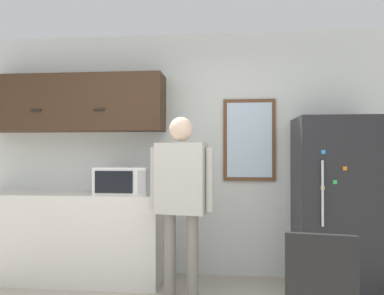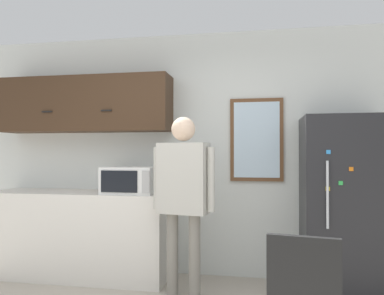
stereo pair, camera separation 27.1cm
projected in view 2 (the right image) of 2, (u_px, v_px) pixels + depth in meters
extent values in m
cube|color=silver|center=(193.00, 154.00, 4.23)|extent=(6.00, 0.06, 2.70)
cube|color=silver|center=(80.00, 234.00, 4.12)|extent=(1.98, 0.60, 0.93)
cube|color=#3D2819|center=(85.00, 105.00, 4.24)|extent=(1.98, 0.38, 0.62)
cube|color=black|center=(47.00, 112.00, 4.11)|extent=(0.12, 0.01, 0.01)
cube|color=black|center=(106.00, 110.00, 3.98)|extent=(0.12, 0.01, 0.01)
cube|color=white|center=(131.00, 180.00, 3.95)|extent=(0.55, 0.40, 0.28)
cube|color=black|center=(119.00, 182.00, 3.76)|extent=(0.38, 0.01, 0.22)
cube|color=#B2B2B2|center=(146.00, 182.00, 3.71)|extent=(0.08, 0.01, 0.22)
cylinder|color=gray|center=(172.00, 255.00, 3.52)|extent=(0.11, 0.11, 0.80)
cylinder|color=gray|center=(195.00, 257.00, 3.44)|extent=(0.11, 0.11, 0.80)
cube|color=beige|center=(183.00, 178.00, 3.49)|extent=(0.49, 0.30, 0.66)
sphere|color=beige|center=(183.00, 129.00, 3.50)|extent=(0.22, 0.22, 0.22)
cylinder|color=beige|center=(157.00, 178.00, 3.58)|extent=(0.07, 0.07, 0.59)
cylinder|color=beige|center=(211.00, 179.00, 3.40)|extent=(0.07, 0.07, 0.59)
cube|color=#232326|center=(345.00, 205.00, 3.59)|extent=(0.79, 0.65, 1.71)
cylinder|color=silver|center=(328.00, 195.00, 3.29)|extent=(0.02, 0.02, 0.60)
cube|color=#338CDB|center=(328.00, 152.00, 3.31)|extent=(0.04, 0.01, 0.04)
cube|color=orange|center=(351.00, 169.00, 3.27)|extent=(0.04, 0.01, 0.04)
cube|color=yellow|center=(328.00, 189.00, 3.31)|extent=(0.04, 0.01, 0.04)
cube|color=green|center=(341.00, 183.00, 3.29)|extent=(0.04, 0.01, 0.04)
cube|color=black|center=(303.00, 284.00, 1.91)|extent=(0.37, 0.10, 0.49)
cube|color=brown|center=(257.00, 140.00, 4.07)|extent=(0.57, 0.04, 0.90)
cube|color=silver|center=(257.00, 140.00, 4.05)|extent=(0.49, 0.01, 0.82)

